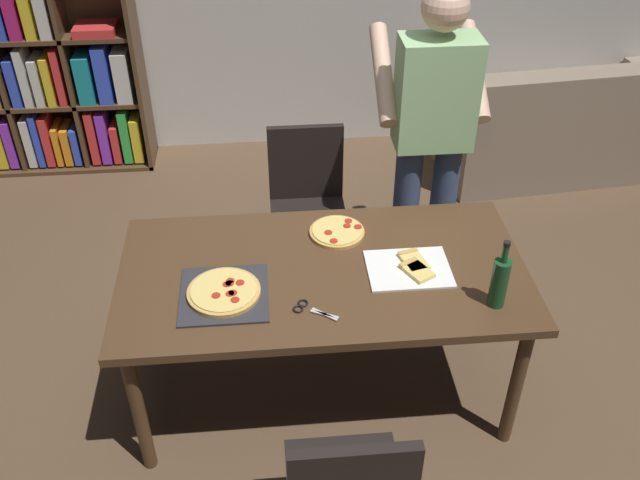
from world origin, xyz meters
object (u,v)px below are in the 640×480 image
wine_bottle (500,281)px  second_pizza_plain (337,232)px  kitchen_scissors (309,309)px  couch (561,129)px  pepperoni_pizza_on_tray (224,293)px  chair_far_side (307,197)px  person_serving_pizza (431,134)px  dining_table (323,282)px  bookshelf (33,52)px

wine_bottle → second_pizza_plain: bearing=137.7°
kitchen_scissors → couch: bearing=48.4°
wine_bottle → pepperoni_pizza_on_tray: bearing=172.2°
chair_far_side → person_serving_pizza: size_ratio=0.51×
couch → second_pizza_plain: couch is taller
dining_table → pepperoni_pizza_on_tray: bearing=-162.8°
wine_bottle → kitchen_scissors: (-0.76, 0.03, -0.11)m
person_serving_pizza → wine_bottle: 1.02m
pepperoni_pizza_on_tray → chair_far_side: bearing=68.5°
dining_table → chair_far_side: 0.96m
dining_table → couch: size_ratio=1.00×
chair_far_side → wine_bottle: size_ratio=2.85×
second_pizza_plain → couch: bearing=43.6°
chair_far_side → pepperoni_pizza_on_tray: chair_far_side is taller
dining_table → second_pizza_plain: second_pizza_plain is taller
chair_far_side → couch: 2.18m
wine_bottle → kitchen_scissors: wine_bottle is taller
couch → wine_bottle: bearing=-118.4°
dining_table → wine_bottle: bearing=-22.5°
dining_table → pepperoni_pizza_on_tray: (-0.42, -0.13, 0.09)m
dining_table → bookshelf: (-1.76, 2.37, 0.18)m
chair_far_side → second_pizza_plain: 0.74m
couch → bookshelf: bookshelf is taller
person_serving_pizza → couch: bearing=44.3°
kitchen_scissors → second_pizza_plain: bearing=71.5°
dining_table → person_serving_pizza: size_ratio=1.01×
dining_table → person_serving_pizza: (0.61, 0.72, 0.32)m
wine_bottle → second_pizza_plain: size_ratio=1.23×
person_serving_pizza → kitchen_scissors: person_serving_pizza is taller
wine_bottle → second_pizza_plain: (-0.59, 0.54, -0.11)m
chair_far_side → wine_bottle: (0.68, -1.23, 0.36)m
bookshelf → person_serving_pizza: bearing=-34.8°
bookshelf → dining_table: bearing=-53.5°
dining_table → pepperoni_pizza_on_tray: size_ratio=4.85×
pepperoni_pizza_on_tray → kitchen_scissors: (0.34, -0.12, -0.01)m
pepperoni_pizza_on_tray → kitchen_scissors: bearing=-19.3°
couch → person_serving_pizza: person_serving_pizza is taller
chair_far_side → bookshelf: bearing=140.9°
couch → person_serving_pizza: (-1.29, -1.26, 0.70)m
person_serving_pizza → pepperoni_pizza_on_tray: size_ratio=4.79×
chair_far_side → couch: size_ratio=0.51×
bookshelf → second_pizza_plain: size_ratio=7.61×
bookshelf → wine_bottle: size_ratio=6.17×
person_serving_pizza → kitchen_scissors: (-0.69, -0.98, -0.24)m
couch → pepperoni_pizza_on_tray: bearing=-137.7°
person_serving_pizza → second_pizza_plain: person_serving_pizza is taller
person_serving_pizza → pepperoni_pizza_on_tray: person_serving_pizza is taller
couch → wine_bottle: wine_bottle is taller
dining_table → chair_far_side: size_ratio=1.97×
kitchen_scissors → bookshelf: bearing=122.6°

